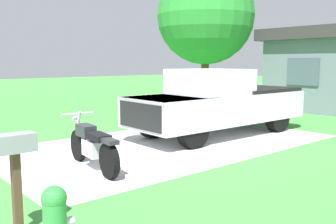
# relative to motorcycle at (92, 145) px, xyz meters

# --- Properties ---
(ground_plane) EXTENTS (80.00, 80.00, 0.00)m
(ground_plane) POSITION_rel_motorcycle_xyz_m (-0.76, 2.69, -0.47)
(ground_plane) COLOR #43963F
(driveway_pad) EXTENTS (4.64, 8.57, 0.01)m
(driveway_pad) POSITION_rel_motorcycle_xyz_m (-0.76, 2.69, -0.47)
(driveway_pad) COLOR beige
(driveway_pad) RESTS_ON ground
(motorcycle) EXTENTS (2.21, 0.70, 1.09)m
(motorcycle) POSITION_rel_motorcycle_xyz_m (0.00, 0.00, 0.00)
(motorcycle) COLOR black
(motorcycle) RESTS_ON ground
(pickup_truck) EXTENTS (2.09, 5.66, 1.90)m
(pickup_truck) POSITION_rel_motorcycle_xyz_m (-0.79, 4.64, 0.48)
(pickup_truck) COLOR black
(pickup_truck) RESTS_ON ground
(mailbox) EXTENTS (0.26, 0.48, 1.26)m
(mailbox) POSITION_rel_motorcycle_xyz_m (2.01, -2.16, 0.51)
(mailbox) COLOR #4C3823
(mailbox) RESTS_ON ground
(shade_tree) EXTENTS (4.45, 4.45, 6.41)m
(shade_tree) POSITION_rel_motorcycle_xyz_m (-5.90, 9.27, 3.71)
(shade_tree) COLOR brown
(shade_tree) RESTS_ON ground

